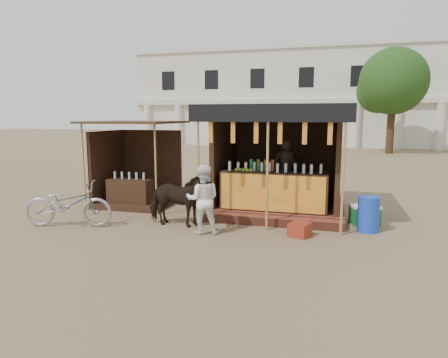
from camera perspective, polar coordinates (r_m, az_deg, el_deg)
ground at (r=7.86m, az=-3.15°, el=-9.72°), size 120.00×120.00×0.00m
main_stall at (r=10.61m, az=7.80°, el=0.81°), size 3.60×3.61×2.78m
secondary_stall at (r=11.81m, az=-12.81°, el=0.64°), size 2.40×2.40×2.38m
cow at (r=9.20m, az=-6.92°, el=-2.99°), size 1.49×0.71×1.24m
motorbike at (r=9.83m, az=-21.38°, el=-3.35°), size 2.11×1.17×1.05m
bystander at (r=8.59m, az=-3.03°, el=-2.92°), size 0.85×0.74×1.50m
blue_barrel at (r=9.33m, az=19.94°, el=-4.73°), size 0.61×0.61×0.79m
red_crate at (r=8.65m, az=10.77°, el=-7.12°), size 0.51×0.53×0.29m
cooler at (r=9.95m, az=19.46°, el=-4.83°), size 0.74×0.61×0.46m
background_building at (r=37.28m, az=8.84°, el=11.13°), size 26.00×7.45×8.18m
tree at (r=29.47m, az=22.63°, el=12.43°), size 4.50×4.40×7.00m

